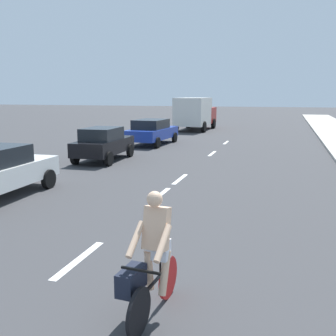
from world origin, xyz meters
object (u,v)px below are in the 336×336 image
object	(u,v)px
parked_car_black	(103,143)
parked_car_blue	(152,131)
delivery_truck	(195,113)
cyclist	(150,261)

from	to	relation	value
parked_car_black	parked_car_blue	bearing A→B (deg)	85.76
parked_car_black	parked_car_blue	distance (m)	6.30
parked_car_blue	delivery_truck	size ratio (longest dim) A/B	0.73
parked_car_blue	cyclist	bearing A→B (deg)	-67.65
parked_car_black	delivery_truck	world-z (taller)	delivery_truck
delivery_truck	parked_car_blue	bearing A→B (deg)	-90.60
cyclist	parked_car_black	xyz separation A→B (m)	(-6.49, 11.75, 0.00)
cyclist	parked_car_black	bearing A→B (deg)	-56.66
parked_car_black	delivery_truck	distance (m)	16.75
cyclist	parked_car_blue	xyz separation A→B (m)	(-6.25, 18.04, 0.01)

